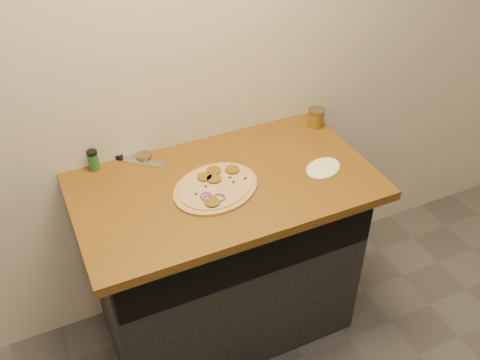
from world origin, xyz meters
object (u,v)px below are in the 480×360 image
pizza (216,187)px  spice_shaker (93,160)px  salsa_jar (316,117)px  chefs_knife (124,158)px

pizza → spice_shaker: (-0.40, 0.33, 0.04)m
salsa_jar → chefs_knife: bearing=173.4°
pizza → spice_shaker: bearing=140.4°
chefs_knife → spice_shaker: (-0.13, -0.02, 0.04)m
pizza → spice_shaker: spice_shaker is taller
chefs_knife → spice_shaker: bearing=-173.1°
chefs_knife → salsa_jar: bearing=-6.6°
chefs_knife → spice_shaker: spice_shaker is taller
salsa_jar → pizza: bearing=-157.8°
pizza → spice_shaker: 0.52m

